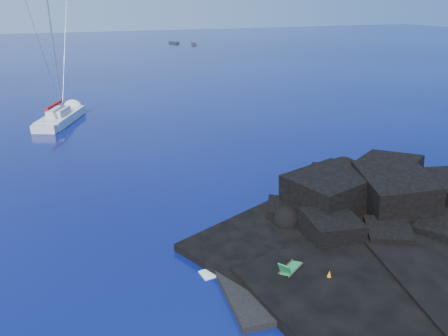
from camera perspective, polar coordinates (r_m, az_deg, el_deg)
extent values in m
plane|color=#040338|center=(21.81, 0.21, -17.60)|extent=(400.00, 400.00, 0.00)
cube|color=black|center=(23.89, 10.06, -14.07)|extent=(9.08, 6.86, 0.70)
cube|color=white|center=(23.91, 14.59, -13.36)|extent=(2.03, 1.71, 0.05)
cone|color=orange|center=(23.21, 13.56, -13.57)|extent=(0.50, 0.50, 0.61)
cube|color=#28282D|center=(153.33, -6.55, 15.87)|extent=(2.67, 4.65, 0.59)
cube|color=#28272D|center=(148.51, -3.95, 15.79)|extent=(2.44, 4.63, 0.59)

